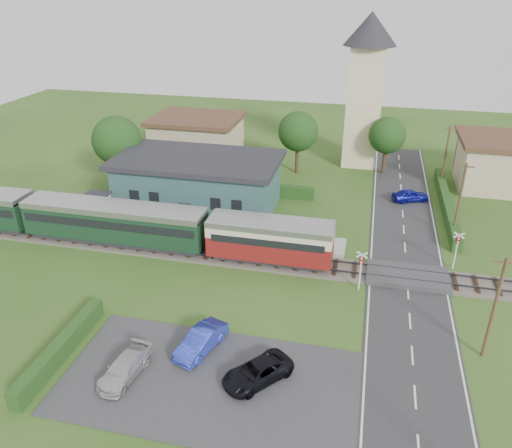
% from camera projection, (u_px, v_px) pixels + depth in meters
% --- Properties ---
extents(ground, '(120.00, 120.00, 0.00)m').
position_uv_depth(ground, '(275.00, 276.00, 38.90)').
color(ground, '#2D4C19').
extents(railway_track, '(76.00, 3.20, 0.49)m').
position_uv_depth(railway_track, '(280.00, 262.00, 40.60)').
color(railway_track, '#4C443D').
rests_on(railway_track, ground).
extents(road, '(6.00, 70.00, 0.05)m').
position_uv_depth(road, '(408.00, 293.00, 36.85)').
color(road, '#28282B').
rests_on(road, ground).
extents(car_park, '(17.00, 9.00, 0.08)m').
position_uv_depth(car_park, '(209.00, 382.00, 28.74)').
color(car_park, '#333335').
rests_on(car_park, ground).
extents(crossing_deck, '(6.20, 3.40, 0.45)m').
position_uv_depth(crossing_deck, '(407.00, 276.00, 38.50)').
color(crossing_deck, '#333335').
rests_on(crossing_deck, ground).
extents(platform, '(30.00, 3.00, 0.45)m').
position_uv_depth(platform, '(179.00, 231.00, 45.38)').
color(platform, gray).
rests_on(platform, ground).
extents(equipment_hut, '(2.30, 2.30, 2.55)m').
position_uv_depth(equipment_hut, '(97.00, 207.00, 46.34)').
color(equipment_hut, beige).
rests_on(equipment_hut, platform).
extents(station_building, '(16.00, 9.00, 5.30)m').
position_uv_depth(station_building, '(198.00, 182.00, 49.33)').
color(station_building, '#335555').
rests_on(station_building, ground).
extents(train, '(43.20, 2.90, 3.40)m').
position_uv_depth(train, '(81.00, 218.00, 43.28)').
color(train, '#232328').
rests_on(train, ground).
extents(church_tower, '(6.00, 6.00, 17.60)m').
position_uv_depth(church_tower, '(366.00, 80.00, 57.72)').
color(church_tower, beige).
rests_on(church_tower, ground).
extents(house_west, '(10.80, 8.80, 5.50)m').
position_uv_depth(house_west, '(197.00, 138.00, 62.51)').
color(house_west, tan).
rests_on(house_west, ground).
extents(house_east, '(8.80, 8.80, 5.50)m').
position_uv_depth(house_east, '(498.00, 162.00, 54.48)').
color(house_east, tan).
rests_on(house_east, ground).
extents(hedge_carpark, '(0.80, 9.00, 1.20)m').
position_uv_depth(hedge_carpark, '(61.00, 349.00, 30.43)').
color(hedge_carpark, '#193814').
rests_on(hedge_carpark, ground).
extents(hedge_roadside, '(0.80, 18.00, 1.20)m').
position_uv_depth(hedge_roadside, '(446.00, 204.00, 49.67)').
color(hedge_roadside, '#193814').
rests_on(hedge_roadside, ground).
extents(hedge_station, '(22.00, 0.80, 1.30)m').
position_uv_depth(hedge_station, '(213.00, 185.00, 54.17)').
color(hedge_station, '#193814').
rests_on(hedge_station, ground).
extents(tree_a, '(5.20, 5.20, 8.00)m').
position_uv_depth(tree_a, '(117.00, 141.00, 52.80)').
color(tree_a, '#332316').
rests_on(tree_a, ground).
extents(tree_b, '(4.60, 4.60, 7.34)m').
position_uv_depth(tree_b, '(298.00, 132.00, 57.12)').
color(tree_b, '#332316').
rests_on(tree_b, ground).
extents(tree_c, '(4.20, 4.20, 6.78)m').
position_uv_depth(tree_c, '(387.00, 136.00, 56.98)').
color(tree_c, '#332316').
rests_on(tree_c, ground).
extents(utility_pole_b, '(1.40, 0.22, 7.00)m').
position_uv_depth(utility_pole_b, '(494.00, 307.00, 29.15)').
color(utility_pole_b, '#473321').
rests_on(utility_pole_b, ground).
extents(utility_pole_c, '(1.40, 0.22, 7.00)m').
position_uv_depth(utility_pole_c, '(460.00, 200.00, 43.10)').
color(utility_pole_c, '#473321').
rests_on(utility_pole_c, ground).
extents(utility_pole_d, '(1.40, 0.22, 7.00)m').
position_uv_depth(utility_pole_d, '(445.00, 156.00, 53.55)').
color(utility_pole_d, '#473321').
rests_on(utility_pole_d, ground).
extents(crossing_signal_near, '(0.84, 0.28, 3.28)m').
position_uv_depth(crossing_signal_near, '(361.00, 265.00, 36.29)').
color(crossing_signal_near, silver).
rests_on(crossing_signal_near, ground).
extents(crossing_signal_far, '(0.84, 0.28, 3.28)m').
position_uv_depth(crossing_signal_far, '(457.00, 245.00, 39.00)').
color(crossing_signal_far, silver).
rests_on(crossing_signal_far, ground).
extents(streetlamp_west, '(0.30, 0.30, 5.15)m').
position_uv_depth(streetlamp_west, '(128.00, 144.00, 59.48)').
color(streetlamp_west, '#3F3F47').
rests_on(streetlamp_west, ground).
extents(streetlamp_east, '(0.30, 0.30, 5.15)m').
position_uv_depth(streetlamp_east, '(456.00, 149.00, 57.80)').
color(streetlamp_east, '#3F3F47').
rests_on(streetlamp_east, ground).
extents(car_on_road, '(4.02, 2.81, 1.27)m').
position_uv_depth(car_on_road, '(410.00, 195.00, 51.52)').
color(car_on_road, '#0C0E82').
rests_on(car_on_road, road).
extents(car_park_blue, '(2.62, 4.39, 1.37)m').
position_uv_depth(car_park_blue, '(201.00, 341.00, 30.87)').
color(car_park_blue, '#2432A7').
rests_on(car_park_blue, car_park).
extents(car_park_silver, '(2.19, 4.24, 1.17)m').
position_uv_depth(car_park_silver, '(124.00, 368.00, 28.85)').
color(car_park_silver, '#B3B3B3').
rests_on(car_park_silver, car_park).
extents(car_park_dark, '(4.26, 4.55, 1.19)m').
position_uv_depth(car_park_dark, '(257.00, 372.00, 28.55)').
color(car_park_dark, black).
rests_on(car_park_dark, car_park).
extents(pedestrian_near, '(0.64, 0.46, 1.62)m').
position_uv_depth(pedestrian_near, '(244.00, 226.00, 43.93)').
color(pedestrian_near, gray).
rests_on(pedestrian_near, platform).
extents(pedestrian_far, '(0.71, 0.90, 1.83)m').
position_uv_depth(pedestrian_far, '(119.00, 212.00, 46.27)').
color(pedestrian_far, gray).
rests_on(pedestrian_far, platform).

